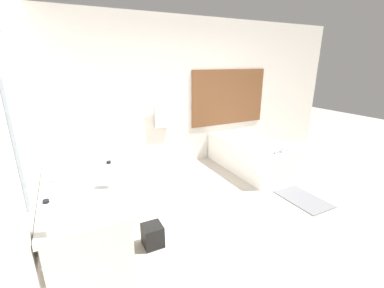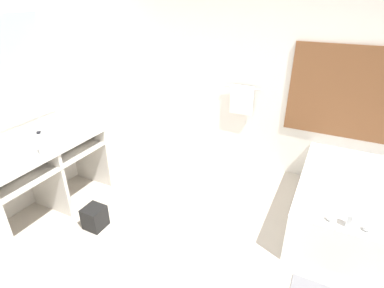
# 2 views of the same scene
# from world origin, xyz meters

# --- Properties ---
(ground_plane) EXTENTS (16.00, 16.00, 0.00)m
(ground_plane) POSITION_xyz_m (0.00, 0.00, 0.00)
(ground_plane) COLOR beige
(ground_plane) RESTS_ON ground
(wall_back_with_blinds) EXTENTS (7.40, 0.13, 2.70)m
(wall_back_with_blinds) POSITION_xyz_m (0.04, 2.23, 1.34)
(wall_back_with_blinds) COLOR white
(wall_back_with_blinds) RESTS_ON ground_plane
(wall_left_with_mirror) EXTENTS (0.08, 7.40, 2.70)m
(wall_left_with_mirror) POSITION_xyz_m (-2.23, 0.00, 1.35)
(wall_left_with_mirror) COLOR white
(wall_left_with_mirror) RESTS_ON ground_plane
(vanity_counter) EXTENTS (0.64, 1.41, 0.86)m
(vanity_counter) POSITION_xyz_m (-1.87, 0.15, 0.64)
(vanity_counter) COLOR silver
(vanity_counter) RESTS_ON ground_plane
(sink_faucet) EXTENTS (0.09, 0.04, 0.18)m
(sink_faucet) POSITION_xyz_m (-2.04, 0.34, 0.95)
(sink_faucet) COLOR silver
(sink_faucet) RESTS_ON vanity_counter
(bathtub) EXTENTS (0.94, 1.64, 0.65)m
(bathtub) POSITION_xyz_m (1.15, 1.37, 0.29)
(bathtub) COLOR white
(bathtub) RESTS_ON ground_plane
(water_bottle_1) EXTENTS (0.07, 0.07, 0.25)m
(water_bottle_1) POSITION_xyz_m (-2.08, -0.51, 0.98)
(water_bottle_1) COLOR silver
(water_bottle_1) RESTS_ON vanity_counter
(water_bottle_2) EXTENTS (0.07, 0.07, 0.25)m
(water_bottle_2) POSITION_xyz_m (-1.61, -0.01, 0.98)
(water_bottle_2) COLOR silver
(water_bottle_2) RESTS_ON vanity_counter
(waste_bin) EXTENTS (0.21, 0.21, 0.25)m
(waste_bin) POSITION_xyz_m (-1.22, 0.12, 0.12)
(waste_bin) COLOR black
(waste_bin) RESTS_ON ground_plane
(bath_mat) EXTENTS (0.47, 0.74, 0.02)m
(bath_mat) POSITION_xyz_m (1.06, 0.06, 0.01)
(bath_mat) COLOR slate
(bath_mat) RESTS_ON ground_plane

